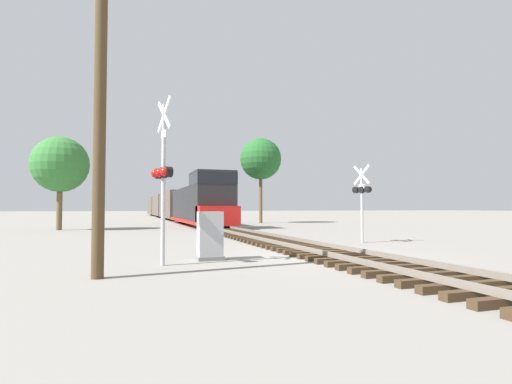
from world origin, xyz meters
The scene contains 9 objects.
ground_plane centered at (0.00, 0.00, 0.00)m, with size 400.00×400.00×0.00m, color gray.
rail_track_bed centered at (0.00, 0.00, 0.14)m, with size 2.60×160.00×0.31m.
freight_train centered at (0.00, 48.31, 1.97)m, with size 3.06×67.35×4.43m.
crossing_signal_near centered at (-5.51, -1.01, 2.57)m, with size 0.55×1.01×4.72m.
crossing_signal_far centered at (4.01, 3.60, 2.27)m, with size 0.57×1.01×3.62m.
relay_cabinet centered at (-3.98, -0.22, 0.74)m, with size 0.81×0.61×1.50m.
utility_pole centered at (-7.08, -2.62, 4.22)m, with size 1.80×0.28×8.18m.
tree_far_right centered at (-10.98, 19.51, 4.76)m, with size 4.04×4.04×6.80m.
tree_mid_background centered at (7.33, 27.75, 6.83)m, with size 4.42×4.42×9.07m.
Camera 1 is at (-6.53, -12.45, 1.61)m, focal length 28.00 mm.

